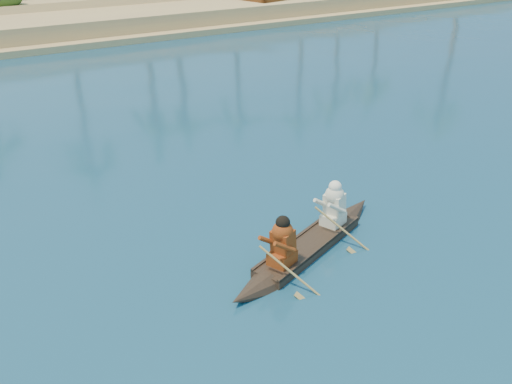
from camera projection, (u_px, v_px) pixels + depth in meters
canoe at (309, 239)px, 12.50m from camera, size 5.29×2.54×1.48m
barge_right at (297, 3)px, 43.62m from camera, size 11.74×6.14×1.86m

